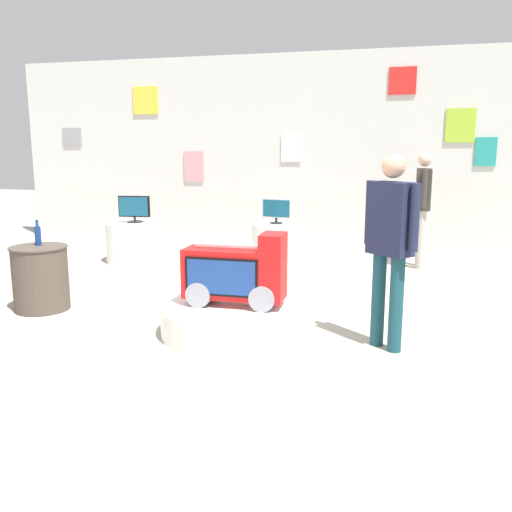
{
  "coord_description": "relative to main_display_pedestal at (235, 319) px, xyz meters",
  "views": [
    {
      "loc": [
        1.66,
        -4.54,
        1.76
      ],
      "look_at": [
        0.16,
        1.06,
        0.6
      ],
      "focal_mm": 38.47,
      "sensor_mm": 36.0,
      "label": 1
    }
  ],
  "objects": [
    {
      "name": "ground_plane",
      "position": [
        -0.16,
        -0.28,
        -0.14
      ],
      "size": [
        30.0,
        30.0,
        0.0
      ],
      "primitive_type": "plane",
      "color": "#A8A091"
    },
    {
      "name": "back_wall_display",
      "position": [
        -0.15,
        4.66,
        1.52
      ],
      "size": [
        10.84,
        0.13,
        3.3
      ],
      "color": "silver",
      "rests_on": "ground"
    },
    {
      "name": "main_display_pedestal",
      "position": [
        0.0,
        0.0,
        0.0
      ],
      "size": [
        1.41,
        1.41,
        0.28
      ],
      "primitive_type": "cylinder",
      "color": "white",
      "rests_on": "ground"
    },
    {
      "name": "novelty_firetruck_tv",
      "position": [
        0.02,
        -0.01,
        0.42
      ],
      "size": [
        0.96,
        0.4,
        0.7
      ],
      "color": "gray",
      "rests_on": "main_display_pedestal"
    },
    {
      "name": "display_pedestal_left_rear",
      "position": [
        -2.47,
        2.8,
        0.17
      ],
      "size": [
        0.9,
        0.9,
        0.62
      ],
      "primitive_type": "cylinder",
      "color": "white",
      "rests_on": "ground"
    },
    {
      "name": "tv_on_left_rear",
      "position": [
        -2.47,
        2.79,
        0.69
      ],
      "size": [
        0.49,
        0.24,
        0.41
      ],
      "color": "black",
      "rests_on": "display_pedestal_left_rear"
    },
    {
      "name": "display_pedestal_center_rear",
      "position": [
        -0.33,
        3.23,
        0.17
      ],
      "size": [
        0.76,
        0.76,
        0.62
      ],
      "primitive_type": "cylinder",
      "color": "white",
      "rests_on": "ground"
    },
    {
      "name": "tv_on_center_rear",
      "position": [
        -0.33,
        3.22,
        0.68
      ],
      "size": [
        0.46,
        0.18,
        0.37
      ],
      "color": "black",
      "rests_on": "display_pedestal_center_rear"
    },
    {
      "name": "side_table_round",
      "position": [
        -2.27,
        0.19,
        0.22
      ],
      "size": [
        0.61,
        0.61,
        0.71
      ],
      "color": "#4C4238",
      "rests_on": "ground"
    },
    {
      "name": "bottle_on_side_table",
      "position": [
        -2.31,
        0.26,
        0.68
      ],
      "size": [
        0.07,
        0.07,
        0.28
      ],
      "color": "navy",
      "rests_on": "side_table_round"
    },
    {
      "name": "shopper_browsing_near_truck",
      "position": [
        1.78,
        3.5,
        0.85
      ],
      "size": [
        0.21,
        0.56,
        1.68
      ],
      "color": "#B2ADA3",
      "rests_on": "ground"
    },
    {
      "name": "shopper_browsing_rear",
      "position": [
        1.41,
        -0.04,
        0.86
      ],
      "size": [
        0.46,
        0.39,
        1.7
      ],
      "color": "#194751",
      "rests_on": "ground"
    }
  ]
}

